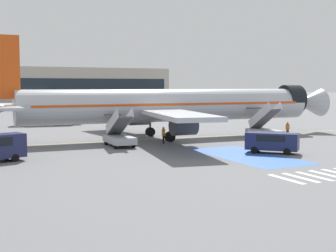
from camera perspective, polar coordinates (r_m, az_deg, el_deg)
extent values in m
plane|color=slate|center=(54.83, 1.54, -1.51)|extent=(600.00, 600.00, 0.00)
cube|color=gold|center=(54.89, 0.59, -1.50)|extent=(79.36, 2.30, 0.01)
cube|color=#2856A8|center=(41.75, 9.69, -3.61)|extent=(5.53, 12.54, 0.01)
cube|color=silver|center=(32.02, 14.21, -6.29)|extent=(0.44, 3.60, 0.01)
cube|color=silver|center=(32.78, 15.84, -6.07)|extent=(0.44, 3.60, 0.01)
cube|color=silver|center=(33.57, 17.40, -5.85)|extent=(0.44, 3.60, 0.01)
cube|color=silver|center=(34.38, 18.89, -5.64)|extent=(0.44, 3.60, 0.01)
cylinder|color=#B7BCC4|center=(54.59, 0.60, 2.54)|extent=(35.47, 4.71, 3.78)
cone|color=#B7BCC4|center=(65.19, 16.70, 2.72)|extent=(4.25, 3.81, 3.70)
cylinder|color=black|center=(63.39, 14.74, 3.14)|extent=(2.37, 3.88, 3.82)
cube|color=#DB4C14|center=(54.58, 0.60, 2.74)|extent=(32.65, 4.72, 0.24)
cube|color=#B7BCC4|center=(60.92, -5.20, 2.23)|extent=(6.22, 15.63, 0.44)
cylinder|color=#38383D|center=(60.28, -3.58, 1.04)|extent=(2.61, 2.04, 1.97)
cube|color=#B7BCC4|center=(46.05, 1.04, 1.39)|extent=(6.99, 15.75, 0.44)
cylinder|color=#38383D|center=(47.83, 1.93, 0.03)|extent=(2.61, 2.04, 1.97)
cube|color=#B7BCC4|center=(46.37, -19.59, 2.06)|extent=(3.56, 6.13, 0.24)
cylinder|color=#38383D|center=(60.80, 11.32, 0.88)|extent=(0.20, 0.20, 3.08)
cylinder|color=black|center=(60.92, 11.29, -0.56)|extent=(0.85, 0.30, 0.84)
cylinder|color=#38383D|center=(56.81, -2.19, 0.66)|extent=(0.24, 0.24, 2.76)
cylinder|color=black|center=(56.93, -2.18, -0.72)|extent=(1.12, 0.63, 1.10)
cylinder|color=#38383D|center=(51.30, 0.24, 0.21)|extent=(0.24, 0.24, 2.76)
cylinder|color=black|center=(51.43, 0.24, -1.32)|extent=(1.12, 0.63, 1.10)
cube|color=#ADB2BA|center=(55.72, 11.68, -0.79)|extent=(2.33, 4.86, 0.70)
cylinder|color=black|center=(56.61, 9.92, -1.03)|extent=(0.24, 0.71, 0.70)
cylinder|color=black|center=(57.66, 11.48, -0.94)|extent=(0.24, 0.71, 0.70)
cylinder|color=black|center=(53.85, 11.89, -1.36)|extent=(0.24, 0.71, 0.70)
cylinder|color=black|center=(54.95, 13.48, -1.27)|extent=(0.24, 0.71, 0.70)
cube|color=#4C4C51|center=(55.59, 11.71, 0.81)|extent=(1.54, 4.20, 2.55)
cube|color=#4C4C51|center=(57.39, 10.42, 2.16)|extent=(1.68, 1.14, 0.12)
cube|color=silver|center=(55.12, 11.06, 1.28)|extent=(0.18, 4.56, 3.23)
cube|color=silver|center=(56.00, 12.36, 1.31)|extent=(0.18, 4.56, 3.23)
cube|color=#ADB2BA|center=(47.82, -5.94, -1.64)|extent=(2.33, 4.86, 0.70)
cylinder|color=black|center=(49.20, -7.57, -1.89)|extent=(0.24, 0.71, 0.70)
cylinder|color=black|center=(49.74, -5.50, -1.79)|extent=(0.24, 0.71, 0.70)
cylinder|color=black|center=(46.00, -6.42, -2.35)|extent=(0.24, 0.71, 0.70)
cylinder|color=black|center=(46.57, -4.22, -2.24)|extent=(0.24, 0.71, 0.70)
cube|color=#4C4C51|center=(47.69, -5.96, -0.01)|extent=(1.54, 4.19, 2.18)
cube|color=#4C4C51|center=(49.79, -6.76, 1.36)|extent=(1.68, 1.14, 0.12)
cube|color=silver|center=(47.42, -6.85, 0.53)|extent=(0.18, 4.50, 2.88)
cube|color=silver|center=(47.89, -5.09, 0.59)|extent=(0.18, 4.50, 2.88)
cube|color=#38383D|center=(75.42, -14.06, 0.70)|extent=(9.58, 3.41, 0.60)
cube|color=silver|center=(75.10, -17.55, 0.98)|extent=(2.31, 2.57, 1.60)
cube|color=black|center=(75.06, -18.35, 1.20)|extent=(0.24, 1.99, 0.70)
cylinder|color=#B7BCC4|center=(75.36, -13.77, 1.89)|extent=(6.68, 3.15, 2.53)
cylinder|color=gold|center=(75.36, -13.77, 1.89)|extent=(0.60, 2.60, 2.58)
cylinder|color=black|center=(73.99, -17.18, 0.31)|extent=(0.98, 0.37, 0.96)
cylinder|color=black|center=(76.36, -17.25, 0.45)|extent=(0.98, 0.37, 0.96)
cylinder|color=black|center=(74.31, -13.57, 0.41)|extent=(0.98, 0.37, 0.96)
cylinder|color=black|center=(76.66, -13.75, 0.55)|extent=(0.98, 0.37, 0.96)
cylinder|color=black|center=(74.61, -11.58, 0.47)|extent=(0.98, 0.37, 0.96)
cylinder|color=black|center=(76.96, -11.82, 0.60)|extent=(0.98, 0.37, 0.96)
cube|color=#1E234C|center=(43.75, 12.58, -1.83)|extent=(4.51, 4.64, 1.55)
cube|color=black|center=(43.71, 12.59, -1.38)|extent=(3.09, 3.12, 0.56)
cylinder|color=black|center=(44.44, 14.58, -2.77)|extent=(0.58, 0.60, 0.64)
cylinder|color=black|center=(42.83, 14.30, -3.05)|extent=(0.58, 0.60, 0.64)
cylinder|color=black|center=(44.89, 10.90, -2.62)|extent=(0.58, 0.60, 0.64)
cylinder|color=black|center=(43.30, 10.48, -2.89)|extent=(0.58, 0.60, 0.64)
cylinder|color=black|center=(41.50, -19.06, -3.42)|extent=(0.67, 0.37, 0.64)
cylinder|color=black|center=(39.95, -18.13, -3.71)|extent=(0.67, 0.37, 0.64)
cylinder|color=black|center=(49.66, -0.60, -1.68)|extent=(0.14, 0.14, 0.88)
cylinder|color=black|center=(49.51, -0.52, -1.70)|extent=(0.14, 0.14, 0.88)
cube|color=orange|center=(49.50, -0.56, -0.79)|extent=(0.22, 0.42, 0.69)
cube|color=silver|center=(49.50, -0.56, -0.79)|extent=(0.23, 0.43, 0.06)
sphere|color=#9E704C|center=(49.46, -0.56, -0.25)|extent=(0.24, 0.24, 0.24)
cylinder|color=black|center=(58.78, 14.29, -0.82)|extent=(0.14, 0.14, 0.84)
cylinder|color=black|center=(58.70, 14.44, -0.83)|extent=(0.14, 0.14, 0.84)
cube|color=orange|center=(58.67, 14.38, -0.10)|extent=(0.37, 0.47, 0.66)
cube|color=silver|center=(58.67, 14.38, -0.10)|extent=(0.39, 0.49, 0.06)
sphere|color=brown|center=(58.63, 14.39, 0.34)|extent=(0.23, 0.23, 0.23)
cube|color=#B2AD9E|center=(135.39, -16.76, 4.50)|extent=(80.93, 12.00, 11.26)
cube|color=#19232D|center=(129.41, -16.38, 4.75)|extent=(77.70, 0.10, 3.94)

